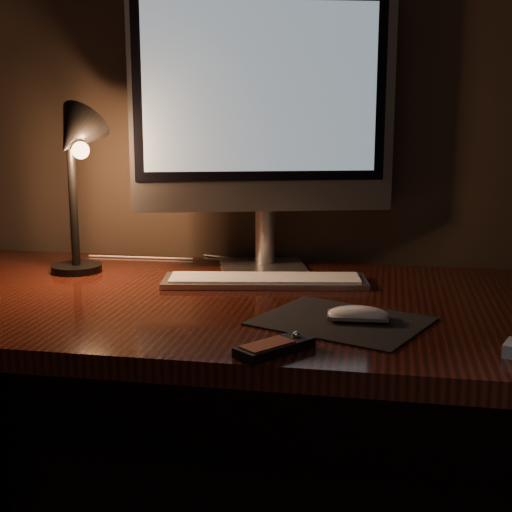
% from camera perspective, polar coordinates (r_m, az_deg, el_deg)
% --- Properties ---
extents(desk, '(1.60, 0.75, 0.75)m').
position_cam_1_polar(desk, '(1.54, -1.73, -7.30)').
color(desk, black).
rests_on(desk, ground).
extents(monitor, '(0.59, 0.22, 0.63)m').
position_cam_1_polar(monitor, '(1.65, 0.53, 11.77)').
color(monitor, silver).
rests_on(monitor, desk).
extents(keyboard, '(0.45, 0.19, 0.02)m').
position_cam_1_polar(keyboard, '(1.54, 0.70, -1.95)').
color(keyboard, silver).
rests_on(keyboard, desk).
extents(mousepad, '(0.34, 0.31, 0.00)m').
position_cam_1_polar(mousepad, '(1.27, 6.86, -5.21)').
color(mousepad, black).
rests_on(mousepad, desk).
extents(mouse, '(0.11, 0.06, 0.02)m').
position_cam_1_polar(mouse, '(1.28, 8.13, -4.81)').
color(mouse, white).
rests_on(mouse, desk).
extents(media_remote, '(0.12, 0.13, 0.02)m').
position_cam_1_polar(media_remote, '(1.11, 1.51, -7.28)').
color(media_remote, black).
rests_on(media_remote, desk).
extents(papers, '(0.13, 0.11, 0.01)m').
position_cam_1_polar(papers, '(1.55, -3.45, -2.05)').
color(papers, white).
rests_on(papers, desk).
extents(desk_lamp, '(0.18, 0.20, 0.39)m').
position_cam_1_polar(desk_lamp, '(1.63, -14.26, 7.52)').
color(desk_lamp, black).
rests_on(desk_lamp, desk).
extents(cable, '(0.52, 0.09, 0.00)m').
position_cam_1_polar(cable, '(1.79, -5.11, -0.29)').
color(cable, white).
rests_on(cable, desk).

